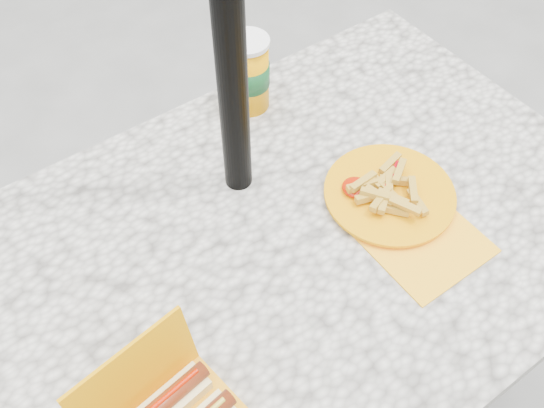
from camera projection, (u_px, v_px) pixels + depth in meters
ground at (283, 396)px, 1.64m from camera, size 60.00×60.00×0.00m
picnic_table at (288, 270)px, 1.14m from camera, size 1.20×0.80×0.75m
umbrella_pole at (228, 20)px, 0.86m from camera, size 0.05×0.05×2.20m
fries_plate at (391, 197)px, 1.09m from camera, size 0.24×0.32×0.05m
soda_cup at (249, 74)px, 1.20m from camera, size 0.09×0.09×0.16m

